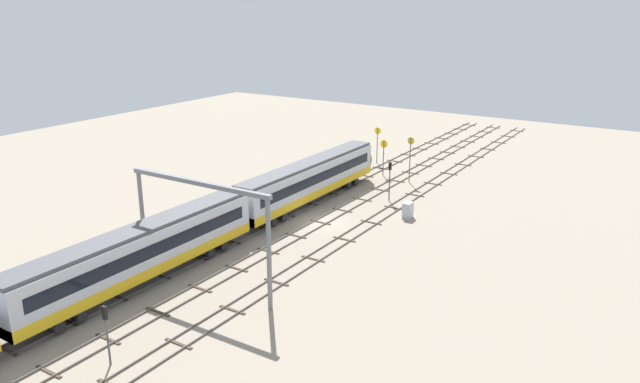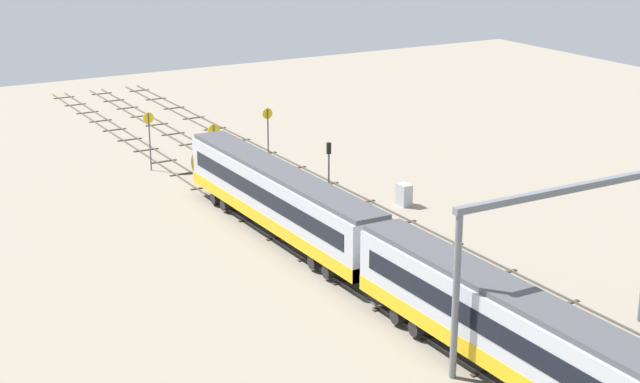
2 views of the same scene
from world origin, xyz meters
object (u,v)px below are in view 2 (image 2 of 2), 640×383
(train, at_px, (509,333))
(speed_sign_near_foreground, at_px, (214,143))
(speed_sign_far_trackside, at_px, (268,133))
(signal_light_trackside_departure, at_px, (329,162))
(overhead_gantry, at_px, (561,235))
(speed_sign_mid_trackside, at_px, (149,133))
(relay_cabinet, at_px, (404,195))

(train, bearing_deg, speed_sign_near_foreground, -2.56)
(speed_sign_far_trackside, distance_m, signal_light_trackside_departure, 8.23)
(overhead_gantry, relative_size, speed_sign_near_foreground, 2.92)
(train, height_order, overhead_gantry, overhead_gantry)
(signal_light_trackside_departure, bearing_deg, speed_sign_mid_trackside, 31.94)
(speed_sign_near_foreground, height_order, speed_sign_mid_trackside, speed_sign_mid_trackside)
(signal_light_trackside_departure, bearing_deg, relay_cabinet, -134.58)
(overhead_gantry, xyz_separation_m, signal_light_trackside_departure, (28.16, -2.69, -3.40))
(overhead_gantry, distance_m, relay_cabinet, 25.56)
(overhead_gantry, relative_size, signal_light_trackside_departure, 3.02)
(train, xyz_separation_m, overhead_gantry, (1.67, -4.58, 3.75))
(train, xyz_separation_m, speed_sign_near_foreground, (39.22, -1.76, 0.53))
(speed_sign_mid_trackside, bearing_deg, train, -177.53)
(speed_sign_near_foreground, bearing_deg, speed_sign_far_trackside, -106.28)
(speed_sign_near_foreground, distance_m, speed_sign_mid_trackside, 6.50)
(speed_sign_near_foreground, height_order, relay_cabinet, speed_sign_near_foreground)
(speed_sign_mid_trackside, bearing_deg, overhead_gantry, -171.38)
(speed_sign_mid_trackside, bearing_deg, signal_light_trackside_departure, -148.06)
(signal_light_trackside_departure, bearing_deg, overhead_gantry, 174.55)
(speed_sign_near_foreground, relative_size, signal_light_trackside_departure, 1.03)
(speed_sign_near_foreground, height_order, speed_sign_far_trackside, speed_sign_far_trackside)
(speed_sign_far_trackside, height_order, signal_light_trackside_departure, speed_sign_far_trackside)
(relay_cabinet, bearing_deg, train, 155.78)
(overhead_gantry, relative_size, relay_cabinet, 8.15)
(overhead_gantry, xyz_separation_m, speed_sign_mid_trackside, (42.90, 6.50, -3.05))
(overhead_gantry, bearing_deg, train, 110.02)
(speed_sign_far_trackside, relative_size, relay_cabinet, 3.45)
(speed_sign_mid_trackside, height_order, signal_light_trackside_departure, speed_sign_mid_trackside)
(overhead_gantry, relative_size, speed_sign_far_trackside, 2.36)
(signal_light_trackside_departure, relative_size, relay_cabinet, 2.70)
(speed_sign_mid_trackside, height_order, speed_sign_far_trackside, speed_sign_far_trackside)
(train, relative_size, overhead_gantry, 5.41)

